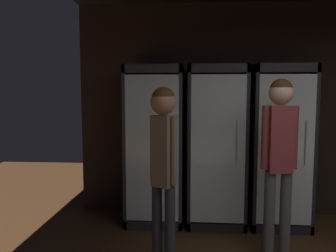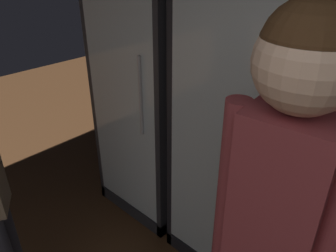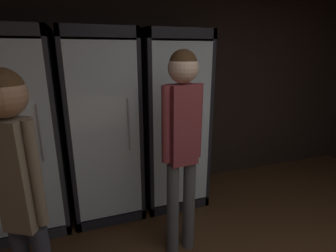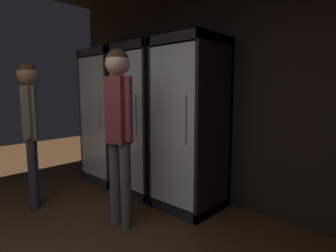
{
  "view_description": "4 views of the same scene",
  "coord_description": "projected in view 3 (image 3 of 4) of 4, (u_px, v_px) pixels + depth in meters",
  "views": [
    {
      "loc": [
        -1.49,
        -1.29,
        1.59
      ],
      "look_at": [
        -1.75,
        2.31,
        1.25
      ],
      "focal_mm": 34.1,
      "sensor_mm": 36.0,
      "label": 1
    },
    {
      "loc": [
        -0.41,
        1.12,
        1.81
      ],
      "look_at": [
        -1.86,
        2.67,
        0.69
      ],
      "focal_mm": 34.51,
      "sensor_mm": 36.0,
      "label": 2
    },
    {
      "loc": [
        -1.38,
        0.01,
        1.73
      ],
      "look_at": [
        -0.45,
        2.7,
        0.9
      ],
      "focal_mm": 27.29,
      "sensor_mm": 36.0,
      "label": 3
    },
    {
      "loc": [
        1.48,
        0.18,
        1.36
      ],
      "look_at": [
        -0.78,
        2.65,
        0.93
      ],
      "focal_mm": 29.27,
      "sensor_mm": 36.0,
      "label": 4
    }
  ],
  "objects": [
    {
      "name": "cooler_left",
      "position": [
        103.0,
        128.0,
        2.72
      ],
      "size": [
        0.7,
        0.69,
        1.95
      ],
      "color": "black",
      "rests_on": "ground"
    },
    {
      "name": "shopper_far",
      "position": [
        19.0,
        181.0,
        1.33
      ],
      "size": [
        0.24,
        0.22,
        1.66
      ],
      "color": "#2D2D38",
      "rests_on": "ground"
    },
    {
      "name": "cooler_far_left",
      "position": [
        24.0,
        135.0,
        2.48
      ],
      "size": [
        0.7,
        0.69,
        1.95
      ],
      "color": "#2B2B30",
      "rests_on": "ground"
    },
    {
      "name": "wall_back",
      "position": [
        193.0,
        78.0,
        3.27
      ],
      "size": [
        6.0,
        0.06,
        2.8
      ],
      "primitive_type": "cube",
      "color": "black",
      "rests_on": "ground"
    },
    {
      "name": "cooler_center",
      "position": [
        170.0,
        121.0,
        2.95
      ],
      "size": [
        0.7,
        0.69,
        1.95
      ],
      "color": "black",
      "rests_on": "ground"
    },
    {
      "name": "shopper_near",
      "position": [
        182.0,
        132.0,
        2.03
      ],
      "size": [
        0.35,
        0.23,
        1.75
      ],
      "color": "#4C4C4C",
      "rests_on": "ground"
    }
  ]
}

